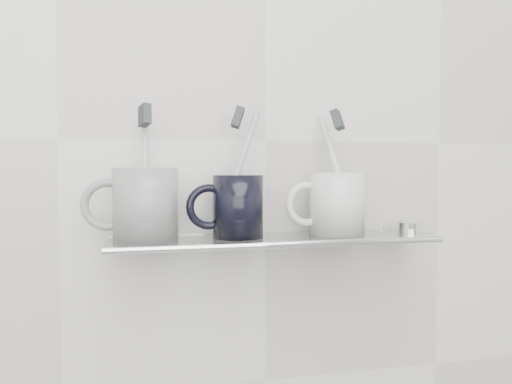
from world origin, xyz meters
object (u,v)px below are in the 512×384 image
object	(u,v)px
mug_center	(238,206)
mug_right	(337,204)
shelf_glass	(275,239)
mug_left	(146,204)

from	to	relation	value
mug_center	mug_right	size ratio (longest dim) A/B	0.96
mug_center	mug_right	distance (m)	0.16
mug_center	shelf_glass	bearing A→B (deg)	19.56
shelf_glass	mug_center	size ratio (longest dim) A/B	5.30
shelf_glass	mug_right	world-z (taller)	mug_right
mug_left	mug_center	xyz separation A→B (m)	(0.14, 0.00, -0.01)
shelf_glass	mug_left	size ratio (longest dim) A/B	4.76
shelf_glass	mug_left	distance (m)	0.20
shelf_glass	mug_left	world-z (taller)	mug_left
shelf_glass	mug_right	bearing A→B (deg)	2.79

